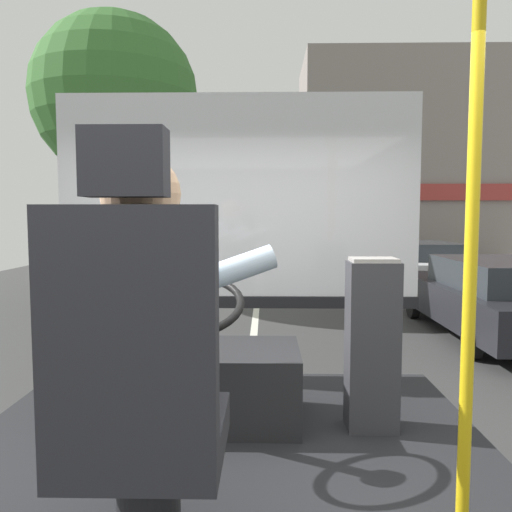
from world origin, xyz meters
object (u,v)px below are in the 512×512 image
(handrail_pole, at_px, (471,254))
(driver_seat, at_px, (140,398))
(fare_box, at_px, (372,344))
(parked_car_black, at_px, (499,297))
(parked_car_charcoal, at_px, (361,251))
(steering_console, at_px, (197,381))
(parked_car_white, at_px, (417,264))
(bus_driver, at_px, (147,320))

(handrail_pole, bearing_deg, driver_seat, -166.24)
(fare_box, xyz_separation_m, parked_car_black, (3.14, 5.32, -0.61))
(handrail_pole, xyz_separation_m, parked_car_charcoal, (2.78, 16.52, -1.16))
(handrail_pole, height_order, parked_car_black, handrail_pole)
(steering_console, height_order, handrail_pole, handrail_pole)
(handrail_pole, relative_size, parked_car_charcoal, 0.46)
(steering_console, xyz_separation_m, parked_car_white, (4.41, 10.74, -0.39))
(driver_seat, distance_m, fare_box, 1.47)
(driver_seat, height_order, fare_box, driver_seat)
(steering_console, bearing_deg, bus_driver, -90.00)
(bus_driver, distance_m, parked_car_charcoal, 17.14)
(fare_box, relative_size, parked_car_black, 0.21)
(fare_box, height_order, parked_car_black, fare_box)
(parked_car_black, relative_size, parked_car_charcoal, 1.01)
(bus_driver, relative_size, parked_car_white, 0.19)
(fare_box, bearing_deg, parked_car_black, 59.48)
(bus_driver, height_order, fare_box, bus_driver)
(bus_driver, bearing_deg, fare_box, 48.30)
(steering_console, xyz_separation_m, parked_car_charcoal, (3.83, 15.58, -0.40))
(steering_console, xyz_separation_m, handrail_pole, (1.05, -0.95, 0.76))
(handrail_pole, height_order, parked_car_charcoal, handrail_pole)
(steering_console, relative_size, handrail_pole, 0.56)
(steering_console, relative_size, parked_car_charcoal, 0.26)
(handrail_pole, distance_m, fare_box, 1.04)
(driver_seat, relative_size, handrail_pole, 0.68)
(handrail_pole, xyz_separation_m, parked_car_white, (3.36, 11.69, -1.15))
(fare_box, bearing_deg, parked_car_white, 72.11)
(parked_car_white, bearing_deg, parked_car_charcoal, 96.80)
(steering_console, height_order, fare_box, fare_box)
(parked_car_black, distance_m, parked_car_white, 5.49)
(parked_car_charcoal, bearing_deg, bus_driver, -102.95)
(parked_car_black, xyz_separation_m, parked_car_charcoal, (-0.23, 10.32, -0.01))
(driver_seat, bearing_deg, parked_car_charcoal, 77.13)
(driver_seat, distance_m, parked_car_charcoal, 17.23)
(driver_seat, bearing_deg, steering_console, 90.00)
(driver_seat, relative_size, fare_box, 1.50)
(driver_seat, distance_m, steering_console, 1.25)
(fare_box, xyz_separation_m, parked_car_white, (3.49, 10.80, -0.61))
(driver_seat, bearing_deg, handrail_pole, 13.76)
(steering_console, bearing_deg, parked_car_white, 67.68)
(handrail_pole, bearing_deg, parked_car_white, 73.98)
(driver_seat, height_order, parked_car_charcoal, driver_seat)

